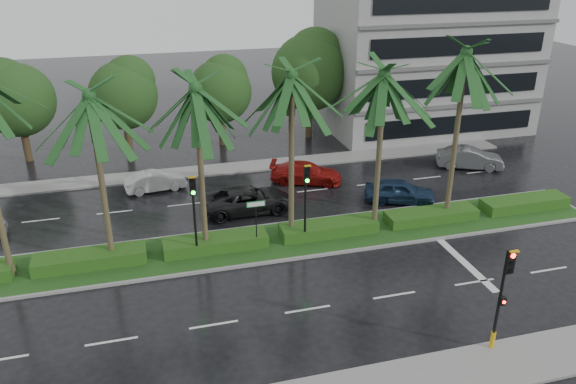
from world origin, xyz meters
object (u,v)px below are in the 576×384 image
object	(u,v)px
signal_near	(502,296)
car_blue	(400,191)
car_white	(155,181)
car_grey	(470,158)
street_sign	(256,213)
signal_median_left	(194,205)
car_darkgrey	(248,200)
car_red	(306,173)

from	to	relation	value
signal_near	car_blue	size ratio (longest dim) A/B	1.04
car_white	car_grey	distance (m)	21.22
street_sign	car_white	bearing A→B (deg)	116.16
signal_near	car_white	distance (m)	22.32
signal_near	signal_median_left	world-z (taller)	signal_median_left
car_darkgrey	car_grey	size ratio (longest dim) A/B	1.17
street_sign	signal_near	bearing A→B (deg)	-54.66
car_red	street_sign	bearing A→B (deg)	169.30
car_white	signal_median_left	bearing A→B (deg)	-178.74
signal_near	street_sign	world-z (taller)	signal_near
car_red	car_darkgrey	bearing A→B (deg)	147.84
street_sign	car_white	distance (m)	10.32
signal_median_left	car_red	world-z (taller)	signal_median_left
signal_median_left	car_white	size ratio (longest dim) A/B	1.16
car_red	signal_near	bearing A→B (deg)	-152.01
signal_near	car_white	xyz separation A→B (m)	(-11.50, 19.03, -1.89)
car_red	car_grey	distance (m)	11.66
street_sign	signal_median_left	bearing A→B (deg)	-176.53
signal_median_left	car_blue	xyz separation A→B (m)	(12.50, 3.70, -2.29)
car_darkgrey	car_red	distance (m)	5.58
signal_median_left	car_blue	world-z (taller)	signal_median_left
car_darkgrey	car_white	bearing A→B (deg)	46.33
signal_near	car_white	world-z (taller)	signal_near
car_darkgrey	signal_near	bearing A→B (deg)	-157.20
car_blue	signal_near	bearing A→B (deg)	-168.58
car_darkgrey	car_blue	world-z (taller)	car_darkgrey
car_red	car_grey	xyz separation A→B (m)	(11.64, -0.51, 0.06)
car_grey	street_sign	bearing A→B (deg)	138.37
car_white	car_red	world-z (taller)	car_red
car_darkgrey	car_grey	bearing A→B (deg)	-81.56
car_darkgrey	car_grey	distance (m)	16.38
car_white	car_darkgrey	size ratio (longest dim) A/B	0.72
car_red	signal_median_left	bearing A→B (deg)	156.92
signal_median_left	car_white	world-z (taller)	signal_median_left
signal_near	car_grey	bearing A→B (deg)	60.83
car_white	car_red	size ratio (longest dim) A/B	0.81
signal_median_left	car_red	size ratio (longest dim) A/B	0.95
car_red	car_blue	size ratio (longest dim) A/B	1.10
street_sign	car_red	size ratio (longest dim) A/B	0.56
signal_near	car_grey	distance (m)	19.86
signal_near	car_blue	xyz separation A→B (m)	(2.50, 13.39, -1.79)
car_white	car_darkgrey	bearing A→B (deg)	-140.16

